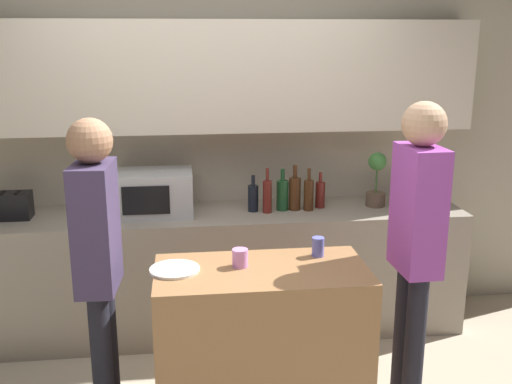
{
  "coord_description": "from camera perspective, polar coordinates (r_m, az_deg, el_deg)",
  "views": [
    {
      "loc": [
        -0.16,
        -2.63,
        2.11
      ],
      "look_at": [
        0.22,
        0.51,
        1.27
      ],
      "focal_mm": 42.0,
      "sensor_mm": 36.0,
      "label": 1
    }
  ],
  "objects": [
    {
      "name": "back_wall",
      "position": [
        4.34,
        -4.81,
        7.23
      ],
      "size": [
        6.4,
        0.4,
        2.7
      ],
      "color": "#B2A893",
      "rests_on": "ground_plane"
    },
    {
      "name": "back_counter",
      "position": [
        4.36,
        -4.35,
        -7.61
      ],
      "size": [
        3.6,
        0.62,
        0.89
      ],
      "color": "gray",
      "rests_on": "ground_plane"
    },
    {
      "name": "kitchen_island",
      "position": [
        3.35,
        0.54,
        -14.59
      ],
      "size": [
        1.12,
        0.57,
        0.92
      ],
      "color": "#996B42",
      "rests_on": "ground_plane"
    },
    {
      "name": "microwave",
      "position": [
        4.19,
        -9.62,
        -0.08
      ],
      "size": [
        0.52,
        0.39,
        0.3
      ],
      "color": "#B7BABC",
      "rests_on": "back_counter"
    },
    {
      "name": "toaster",
      "position": [
        4.36,
        -22.29,
        -1.22
      ],
      "size": [
        0.26,
        0.16,
        0.18
      ],
      "color": "black",
      "rests_on": "back_counter"
    },
    {
      "name": "potted_plant",
      "position": [
        4.39,
        11.4,
        1.18
      ],
      "size": [
        0.14,
        0.14,
        0.39
      ],
      "color": "brown",
      "rests_on": "back_counter"
    },
    {
      "name": "bottle_0",
      "position": [
        4.2,
        -0.27,
        -0.53
      ],
      "size": [
        0.07,
        0.07,
        0.26
      ],
      "color": "black",
      "rests_on": "back_counter"
    },
    {
      "name": "bottle_1",
      "position": [
        4.16,
        1.08,
        -0.37
      ],
      "size": [
        0.06,
        0.06,
        0.32
      ],
      "color": "maroon",
      "rests_on": "back_counter"
    },
    {
      "name": "bottle_2",
      "position": [
        4.23,
        2.53,
        -0.23
      ],
      "size": [
        0.08,
        0.08,
        0.3
      ],
      "color": "#194723",
      "rests_on": "back_counter"
    },
    {
      "name": "bottle_3",
      "position": [
        4.24,
        3.71,
        -0.08
      ],
      "size": [
        0.08,
        0.08,
        0.32
      ],
      "color": "#472814",
      "rests_on": "back_counter"
    },
    {
      "name": "bottle_4",
      "position": [
        4.24,
        5.04,
        -0.23
      ],
      "size": [
        0.07,
        0.07,
        0.3
      ],
      "color": "#472814",
      "rests_on": "back_counter"
    },
    {
      "name": "bottle_5",
      "position": [
        4.32,
        6.13,
        -0.2
      ],
      "size": [
        0.07,
        0.07,
        0.26
      ],
      "color": "maroon",
      "rests_on": "back_counter"
    },
    {
      "name": "plate_on_island",
      "position": [
        3.15,
        -7.76,
        -7.32
      ],
      "size": [
        0.26,
        0.26,
        0.01
      ],
      "color": "white",
      "rests_on": "kitchen_island"
    },
    {
      "name": "cup_0",
      "position": [
        3.33,
        5.93,
        -5.21
      ],
      "size": [
        0.07,
        0.07,
        0.11
      ],
      "color": "#6269CE",
      "rests_on": "kitchen_island"
    },
    {
      "name": "cup_1",
      "position": [
        3.17,
        -1.53,
        -6.29
      ],
      "size": [
        0.08,
        0.08,
        0.1
      ],
      "color": "#D587D9",
      "rests_on": "kitchen_island"
    },
    {
      "name": "person_left",
      "position": [
        3.18,
        -14.85,
        -5.56
      ],
      "size": [
        0.23,
        0.35,
        1.72
      ],
      "rotation": [
        0.0,
        0.0,
        -1.64
      ],
      "color": "black",
      "rests_on": "ground_plane"
    },
    {
      "name": "person_center",
      "position": [
        3.33,
        15.02,
        -3.82
      ],
      "size": [
        0.23,
        0.34,
        1.78
      ],
      "rotation": [
        0.0,
        0.0,
        -4.69
      ],
      "color": "black",
      "rests_on": "ground_plane"
    }
  ]
}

